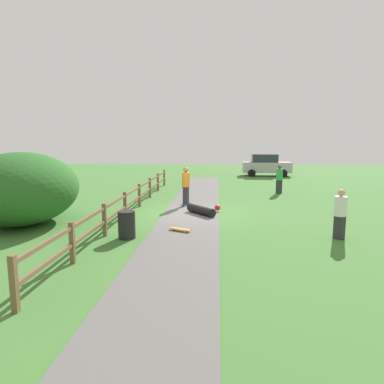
# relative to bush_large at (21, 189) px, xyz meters

# --- Properties ---
(ground_plane) EXTENTS (60.00, 60.00, 0.00)m
(ground_plane) POSITION_rel_bush_large_xyz_m (6.23, 2.49, -1.37)
(ground_plane) COLOR #427533
(asphalt_path) EXTENTS (2.40, 28.00, 0.02)m
(asphalt_path) POSITION_rel_bush_large_xyz_m (6.23, 2.49, -1.36)
(asphalt_path) COLOR #605E5B
(asphalt_path) RESTS_ON ground_plane
(wooden_fence) EXTENTS (0.12, 18.12, 1.10)m
(wooden_fence) POSITION_rel_bush_large_xyz_m (3.63, 2.49, -0.70)
(wooden_fence) COLOR brown
(wooden_fence) RESTS_ON ground_plane
(bush_large) EXTENTS (4.05, 4.86, 2.73)m
(bush_large) POSITION_rel_bush_large_xyz_m (0.00, 0.00, 0.00)
(bush_large) COLOR #286023
(bush_large) RESTS_ON ground_plane
(trash_bin) EXTENTS (0.56, 0.56, 0.90)m
(trash_bin) POSITION_rel_bush_large_xyz_m (4.43, -1.58, -0.92)
(trash_bin) COLOR black
(trash_bin) RESTS_ON ground_plane
(skater_riding) EXTENTS (0.48, 0.82, 1.85)m
(skater_riding) POSITION_rel_bush_large_xyz_m (5.82, 4.17, -0.31)
(skater_riding) COLOR #265999
(skater_riding) RESTS_ON asphalt_path
(skater_fallen) EXTENTS (1.49, 1.46, 0.36)m
(skater_fallen) POSITION_rel_bush_large_xyz_m (6.71, 2.22, -1.17)
(skater_fallen) COLOR black
(skater_fallen) RESTS_ON asphalt_path
(skateboard_loose) EXTENTS (0.81, 0.53, 0.08)m
(skateboard_loose) POSITION_rel_bush_large_xyz_m (6.06, -0.63, -1.28)
(skateboard_loose) COLOR #BF8C19
(skateboard_loose) RESTS_ON asphalt_path
(bystander_white) EXTENTS (0.51, 0.51, 1.62)m
(bystander_white) POSITION_rel_bush_large_xyz_m (11.30, -1.13, -0.48)
(bystander_white) COLOR #2D2D33
(bystander_white) RESTS_ON ground_plane
(bystander_green) EXTENTS (0.53, 0.53, 1.72)m
(bystander_green) POSITION_rel_bush_large_xyz_m (11.02, 8.41, -0.42)
(bystander_green) COLOR #2D2D33
(bystander_green) RESTS_ON ground_plane
(parked_car_silver) EXTENTS (4.22, 2.04, 1.92)m
(parked_car_silver) POSITION_rel_bush_large_xyz_m (11.62, 18.63, -0.41)
(parked_car_silver) COLOR #B7B7BC
(parked_car_silver) RESTS_ON ground_plane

